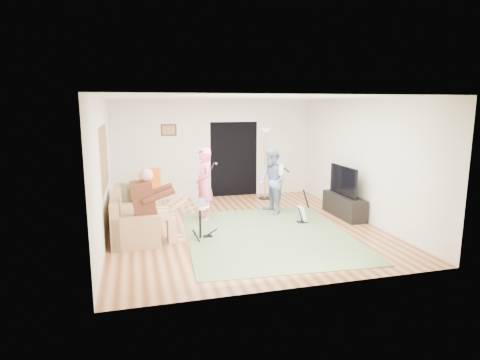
{
  "coord_description": "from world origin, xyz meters",
  "views": [
    {
      "loc": [
        -2.18,
        -7.93,
        2.56
      ],
      "look_at": [
        0.01,
        0.3,
        0.96
      ],
      "focal_mm": 30.0,
      "sensor_mm": 36.0,
      "label": 1
    }
  ],
  "objects_px": {
    "guitar_spare": "(302,213)",
    "torchiere_lamp": "(265,151)",
    "guitarist": "(272,181)",
    "drum_kit": "(200,222)",
    "tv_cabinet": "(344,206)",
    "dining_chair": "(151,197)",
    "television": "(343,180)",
    "singer": "(204,184)",
    "sofa": "(131,220)"
  },
  "relations": [
    {
      "from": "dining_chair",
      "to": "television",
      "type": "relative_size",
      "value": 0.95
    },
    {
      "from": "torchiere_lamp",
      "to": "tv_cabinet",
      "type": "relative_size",
      "value": 1.38
    },
    {
      "from": "singer",
      "to": "guitarist",
      "type": "bearing_deg",
      "value": 86.04
    },
    {
      "from": "singer",
      "to": "torchiere_lamp",
      "type": "xyz_separation_m",
      "value": [
        1.97,
        1.63,
        0.51
      ]
    },
    {
      "from": "sofa",
      "to": "drum_kit",
      "type": "relative_size",
      "value": 2.85
    },
    {
      "from": "tv_cabinet",
      "to": "television",
      "type": "height_order",
      "value": "television"
    },
    {
      "from": "sofa",
      "to": "guitarist",
      "type": "distance_m",
      "value": 3.36
    },
    {
      "from": "drum_kit",
      "to": "torchiere_lamp",
      "type": "xyz_separation_m",
      "value": [
        2.28,
        2.89,
        1.0
      ]
    },
    {
      "from": "guitarist",
      "to": "drum_kit",
      "type": "bearing_deg",
      "value": -63.76
    },
    {
      "from": "sofa",
      "to": "tv_cabinet",
      "type": "distance_m",
      "value": 4.8
    },
    {
      "from": "dining_chair",
      "to": "tv_cabinet",
      "type": "bearing_deg",
      "value": -4.11
    },
    {
      "from": "torchiere_lamp",
      "to": "tv_cabinet",
      "type": "bearing_deg",
      "value": -60.78
    },
    {
      "from": "torchiere_lamp",
      "to": "drum_kit",
      "type": "bearing_deg",
      "value": -128.22
    },
    {
      "from": "guitarist",
      "to": "torchiere_lamp",
      "type": "height_order",
      "value": "torchiere_lamp"
    },
    {
      "from": "singer",
      "to": "television",
      "type": "distance_m",
      "value": 3.19
    },
    {
      "from": "tv_cabinet",
      "to": "guitarist",
      "type": "bearing_deg",
      "value": 156.87
    },
    {
      "from": "drum_kit",
      "to": "dining_chair",
      "type": "xyz_separation_m",
      "value": [
        -0.84,
        2.19,
        0.06
      ]
    },
    {
      "from": "guitarist",
      "to": "dining_chair",
      "type": "distance_m",
      "value": 2.94
    },
    {
      "from": "singer",
      "to": "dining_chair",
      "type": "xyz_separation_m",
      "value": [
        -1.15,
        0.92,
        -0.44
      ]
    },
    {
      "from": "sofa",
      "to": "guitarist",
      "type": "height_order",
      "value": "guitarist"
    },
    {
      "from": "dining_chair",
      "to": "guitar_spare",
      "type": "bearing_deg",
      "value": -13.99
    },
    {
      "from": "singer",
      "to": "torchiere_lamp",
      "type": "height_order",
      "value": "torchiere_lamp"
    },
    {
      "from": "sofa",
      "to": "television",
      "type": "xyz_separation_m",
      "value": [
        4.74,
        0.06,
        0.57
      ]
    },
    {
      "from": "drum_kit",
      "to": "torchiere_lamp",
      "type": "bearing_deg",
      "value": 51.78
    },
    {
      "from": "drum_kit",
      "to": "tv_cabinet",
      "type": "bearing_deg",
      "value": 11.52
    },
    {
      "from": "guitarist",
      "to": "television",
      "type": "xyz_separation_m",
      "value": [
        1.5,
        -0.66,
        0.07
      ]
    },
    {
      "from": "guitar_spare",
      "to": "tv_cabinet",
      "type": "relative_size",
      "value": 0.54
    },
    {
      "from": "guitarist",
      "to": "dining_chair",
      "type": "xyz_separation_m",
      "value": [
        -2.79,
        0.82,
        -0.4
      ]
    },
    {
      "from": "torchiere_lamp",
      "to": "singer",
      "type": "bearing_deg",
      "value": -140.5
    },
    {
      "from": "guitarist",
      "to": "television",
      "type": "relative_size",
      "value": 1.4
    },
    {
      "from": "dining_chair",
      "to": "tv_cabinet",
      "type": "distance_m",
      "value": 4.59
    },
    {
      "from": "guitarist",
      "to": "tv_cabinet",
      "type": "height_order",
      "value": "guitarist"
    },
    {
      "from": "guitarist",
      "to": "torchiere_lamp",
      "type": "relative_size",
      "value": 0.81
    },
    {
      "from": "tv_cabinet",
      "to": "television",
      "type": "xyz_separation_m",
      "value": [
        -0.05,
        0.0,
        0.6
      ]
    },
    {
      "from": "guitarist",
      "to": "tv_cabinet",
      "type": "bearing_deg",
      "value": 57.86
    },
    {
      "from": "drum_kit",
      "to": "dining_chair",
      "type": "relative_size",
      "value": 0.7
    },
    {
      "from": "singer",
      "to": "guitar_spare",
      "type": "relative_size",
      "value": 2.18
    },
    {
      "from": "guitar_spare",
      "to": "torchiere_lamp",
      "type": "bearing_deg",
      "value": 91.37
    },
    {
      "from": "sofa",
      "to": "singer",
      "type": "distance_m",
      "value": 1.8
    },
    {
      "from": "tv_cabinet",
      "to": "torchiere_lamp",
      "type": "bearing_deg",
      "value": 119.22
    },
    {
      "from": "drum_kit",
      "to": "dining_chair",
      "type": "height_order",
      "value": "dining_chair"
    },
    {
      "from": "guitar_spare",
      "to": "dining_chair",
      "type": "height_order",
      "value": "dining_chair"
    },
    {
      "from": "television",
      "to": "dining_chair",
      "type": "bearing_deg",
      "value": 160.99
    },
    {
      "from": "dining_chair",
      "to": "television",
      "type": "height_order",
      "value": "television"
    },
    {
      "from": "guitarist",
      "to": "guitar_spare",
      "type": "bearing_deg",
      "value": 13.89
    },
    {
      "from": "singer",
      "to": "tv_cabinet",
      "type": "distance_m",
      "value": 3.29
    },
    {
      "from": "dining_chair",
      "to": "television",
      "type": "distance_m",
      "value": 4.57
    },
    {
      "from": "drum_kit",
      "to": "tv_cabinet",
      "type": "xyz_separation_m",
      "value": [
        3.5,
        0.71,
        -0.07
      ]
    },
    {
      "from": "drum_kit",
      "to": "guitar_spare",
      "type": "relative_size",
      "value": 0.99
    },
    {
      "from": "drum_kit",
      "to": "torchiere_lamp",
      "type": "relative_size",
      "value": 0.38
    }
  ]
}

